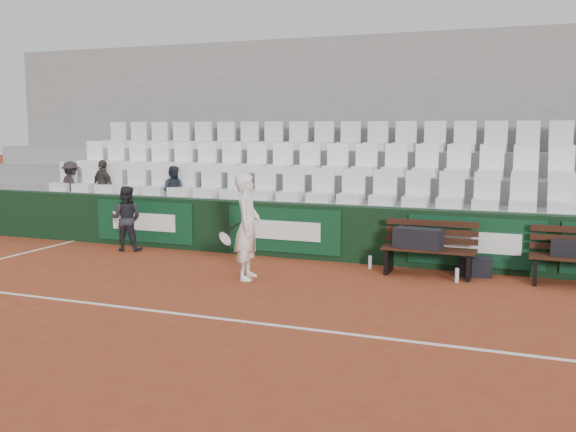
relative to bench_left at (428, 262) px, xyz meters
The scene contains 21 objects.
ground 4.21m from the bench_left, 126.83° to the right, with size 80.00×80.00×0.00m, color brown.
court_baseline 4.21m from the bench_left, 126.83° to the right, with size 18.00×0.06×0.01m, color white.
back_barrier 2.55m from the bench_left, 165.67° to the left, with size 18.00×0.34×1.00m.
grandstand_tier_front 2.83m from the bench_left, 153.44° to the left, with size 18.00×0.95×1.00m, color gray.
grandstand_tier_mid 3.39m from the bench_left, 138.75° to the left, with size 18.00×0.95×1.45m, color gray.
grandstand_tier_back 4.11m from the bench_left, 128.57° to the left, with size 18.00×0.95×1.90m, color gray.
grandstand_rear_wall 4.96m from the bench_left, 123.66° to the left, with size 18.00×0.30×4.40m, color gray.
seat_row_front 2.95m from the bench_left, 156.71° to the left, with size 11.90×0.44×0.63m, color white.
seat_row_mid 3.59m from the bench_left, 141.08° to the left, with size 11.90×0.44×0.63m, color white.
seat_row_back 4.38m from the bench_left, 130.17° to the left, with size 11.90×0.44×0.63m, color silver.
bench_left is the anchor object (origin of this frame).
sports_bag_left 0.43m from the bench_left, 165.00° to the right, with size 0.76×0.33×0.33m, color black.
sports_bag_right 2.11m from the bench_left, ahead, with size 0.51×0.24×0.24m, color black.
sports_bag_ground 0.77m from the bench_left, 19.12° to the left, with size 0.51×0.31×0.31m, color black.
water_bottle_near 1.03m from the bench_left, behind, with size 0.06×0.06×0.22m, color silver.
water_bottle_far 0.59m from the bench_left, 32.27° to the right, with size 0.06×0.06×0.23m, color silver.
tennis_player 3.00m from the bench_left, 154.52° to the right, with size 0.75×0.68×1.69m.
ball_kid 5.86m from the bench_left, behind, with size 0.62×0.48×1.27m, color black.
spectator_a 8.24m from the bench_left, behind, with size 0.71×0.41×1.10m, color black.
spectator_b 7.40m from the bench_left, behind, with size 0.67×0.28×1.15m, color #342F29.
spectator_c 5.71m from the bench_left, 168.23° to the left, with size 0.51×0.40×1.06m, color #1F242E.
Camera 1 is at (4.08, -6.98, 2.39)m, focal length 40.00 mm.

